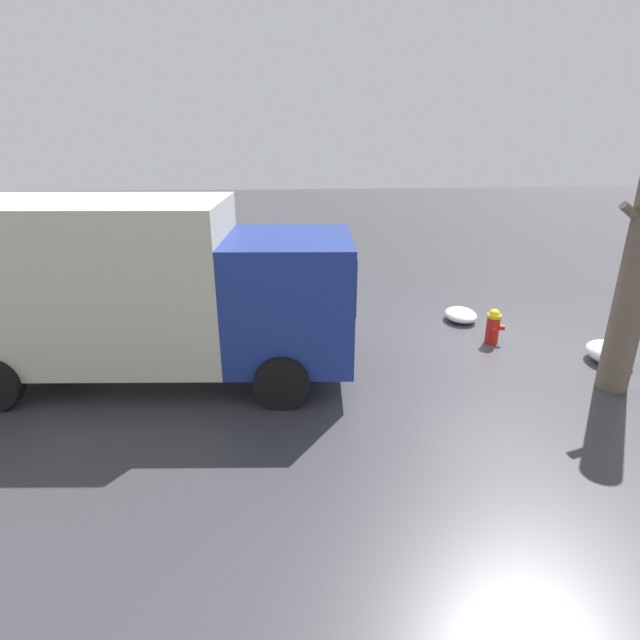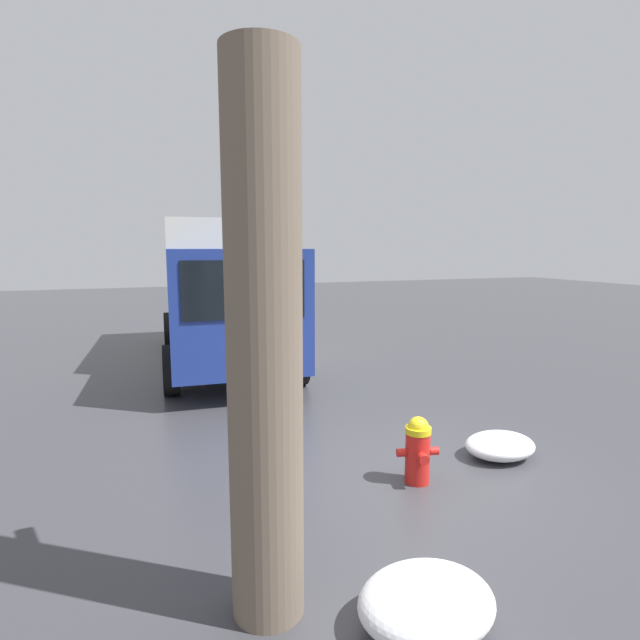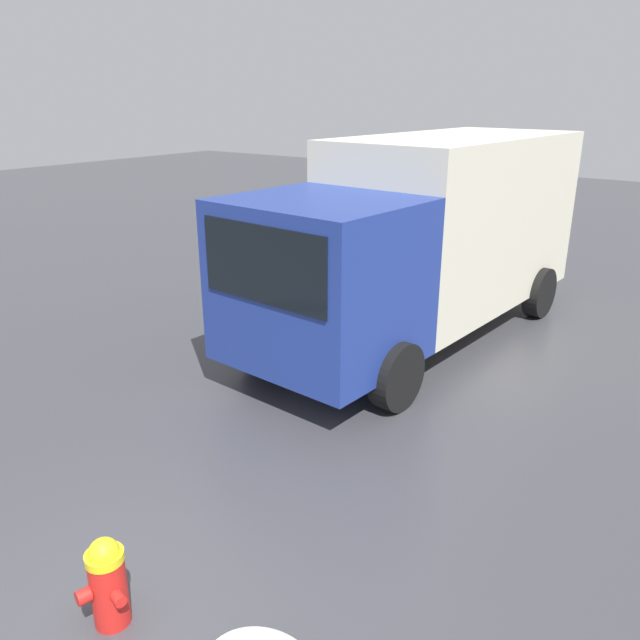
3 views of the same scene
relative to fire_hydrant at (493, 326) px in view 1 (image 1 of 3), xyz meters
The scene contains 6 objects.
ground_plane 0.39m from the fire_hydrant, 13.42° to the right, with size 60.00×60.00×0.00m, color #38383D.
fire_hydrant is the anchor object (origin of this frame).
tree_trunk 2.90m from the fire_hydrant, 122.92° to the left, with size 0.78×0.52×3.83m.
delivery_truck 7.07m from the fire_hydrant, ahead, with size 7.15×2.94×3.18m.
snow_pile_by_hydrant 1.37m from the fire_hydrant, 80.62° to the right, with size 0.72×0.90×0.30m.
snow_pile_curbside 2.20m from the fire_hydrant, 150.04° to the left, with size 0.79×0.98×0.39m.
Camera 1 is at (4.36, 9.46, 4.24)m, focal length 28.00 mm.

